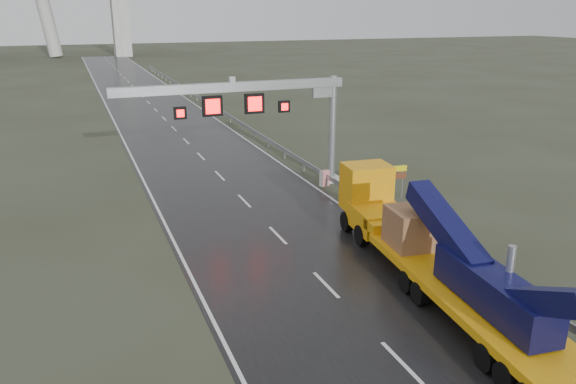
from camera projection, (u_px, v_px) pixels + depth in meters
name	position (u px, v px, depth m)	size (l,w,h in m)	color
ground	(372.00, 332.00, 20.60)	(400.00, 400.00, 0.00)	#303324
road	(174.00, 129.00, 56.07)	(11.00, 200.00, 0.02)	black
guardrail	(264.00, 137.00, 49.09)	(0.20, 140.00, 1.40)	gray
sign_gantry	(265.00, 104.00, 35.56)	(14.90, 1.20, 7.42)	#9F9F9A
heavy_haul_truck	(426.00, 245.00, 24.12)	(4.43, 18.41, 4.29)	orange
exit_sign_pair	(397.00, 175.00, 34.80)	(1.27, 0.28, 2.19)	gray
striped_barrier	(325.00, 178.00, 37.71)	(0.63, 0.34, 1.06)	red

